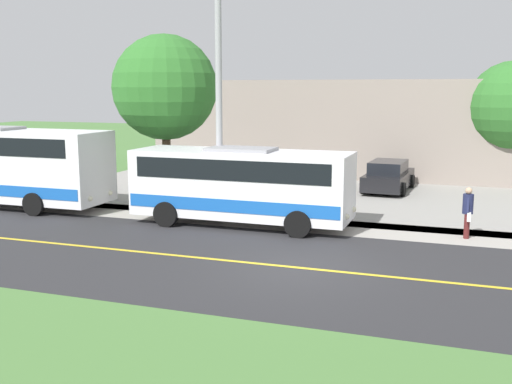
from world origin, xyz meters
The scene contains 11 objects.
ground_plane centered at (0.00, 0.00, 0.00)m, with size 120.00×120.00×0.00m, color #477238.
road_surface centered at (0.00, 0.00, 0.00)m, with size 8.00×100.00×0.01m, color #28282B.
sidewalk centered at (-5.20, 0.00, 0.00)m, with size 2.40×100.00×0.01m, color #9E9991.
parking_lot_surface centered at (-12.40, 3.00, 0.00)m, with size 14.00×36.00×0.01m, color gray.
road_centre_line centered at (0.00, 0.00, 0.01)m, with size 0.16×100.00×0.00m, color gold.
shuttle_bus_front centered at (-4.47, -3.29, 1.54)m, with size 2.59×7.91×2.78m.
pedestrian_with_bags centered at (-5.10, 4.35, 0.90)m, with size 0.72×0.34×1.67m.
street_light_pole centered at (-4.89, -4.34, 4.82)m, with size 1.97×0.24×8.81m.
parked_car_near centered at (-13.70, 0.73, 0.69)m, with size 4.50×2.21×1.45m.
tree_curbside centered at (-7.40, -7.77, 4.86)m, with size 4.36×4.36×7.06m.
commercial_building centered at (-21.40, -1.55, 2.65)m, with size 10.00×23.36×5.30m, color gray.
Camera 1 is at (15.40, 4.23, 4.82)m, focal length 42.50 mm.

